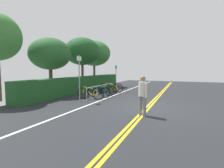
% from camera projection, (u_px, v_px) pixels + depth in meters
% --- Properties ---
extents(ground_plane, '(37.68, 13.58, 0.05)m').
position_uv_depth(ground_plane, '(149.00, 107.00, 8.37)').
color(ground_plane, '#232628').
extents(centre_line_yellow_inner, '(33.92, 0.10, 0.00)m').
position_uv_depth(centre_line_yellow_inner, '(150.00, 107.00, 8.33)').
color(centre_line_yellow_inner, gold).
rests_on(centre_line_yellow_inner, ground_plane).
extents(centre_line_yellow_outer, '(33.92, 0.10, 0.00)m').
position_uv_depth(centre_line_yellow_outer, '(147.00, 107.00, 8.39)').
color(centre_line_yellow_outer, gold).
rests_on(centre_line_yellow_outer, ground_plane).
extents(bike_lane_stripe_white, '(33.92, 0.12, 0.00)m').
position_uv_depth(bike_lane_stripe_white, '(96.00, 102.00, 9.48)').
color(bike_lane_stripe_white, white).
rests_on(bike_lane_stripe_white, ground_plane).
extents(bike_rack, '(3.94, 0.05, 0.73)m').
position_uv_depth(bike_rack, '(101.00, 88.00, 11.86)').
color(bike_rack, '#9EA0A5').
rests_on(bike_rack, ground_plane).
extents(bicycle_0, '(0.46, 1.74, 0.78)m').
position_uv_depth(bicycle_0, '(91.00, 93.00, 10.47)').
color(bicycle_0, black).
rests_on(bicycle_0, ground_plane).
extents(bicycle_1, '(0.46, 1.76, 0.71)m').
position_uv_depth(bicycle_1, '(99.00, 92.00, 11.24)').
color(bicycle_1, black).
rests_on(bicycle_1, ground_plane).
extents(bicycle_2, '(0.48, 1.71, 0.72)m').
position_uv_depth(bicycle_2, '(103.00, 91.00, 11.89)').
color(bicycle_2, black).
rests_on(bicycle_2, ground_plane).
extents(bicycle_3, '(0.51, 1.62, 0.68)m').
position_uv_depth(bicycle_3, '(107.00, 90.00, 12.53)').
color(bicycle_3, black).
rests_on(bicycle_3, ground_plane).
extents(bicycle_4, '(0.57, 1.80, 0.79)m').
position_uv_depth(bicycle_4, '(111.00, 88.00, 13.14)').
color(bicycle_4, black).
rests_on(bicycle_4, ground_plane).
extents(pedestrian, '(0.35, 0.39, 1.57)m').
position_uv_depth(pedestrian, '(143.00, 93.00, 6.68)').
color(pedestrian, slate).
rests_on(pedestrian, ground_plane).
extents(sign_post_near, '(0.36, 0.06, 2.60)m').
position_uv_depth(sign_post_near, '(79.00, 74.00, 9.63)').
color(sign_post_near, gray).
rests_on(sign_post_near, ground_plane).
extents(sign_post_far, '(0.36, 0.06, 2.16)m').
position_uv_depth(sign_post_far, '(116.00, 75.00, 14.21)').
color(sign_post_far, gray).
rests_on(sign_post_far, ground_plane).
extents(hedge_backdrop, '(12.89, 0.83, 1.23)m').
position_uv_depth(hedge_backdrop, '(83.00, 84.00, 14.14)').
color(hedge_backdrop, '#1C4C21').
rests_on(hedge_backdrop, ground_plane).
extents(tree_mid, '(2.92, 2.92, 4.02)m').
position_uv_depth(tree_mid, '(50.00, 54.00, 12.15)').
color(tree_mid, '#473323').
rests_on(tree_mid, ground_plane).
extents(tree_far_right, '(3.17, 3.17, 4.63)m').
position_uv_depth(tree_far_right, '(82.00, 52.00, 15.38)').
color(tree_far_right, '#473323').
rests_on(tree_far_right, ground_plane).
extents(tree_extra, '(3.40, 3.40, 4.78)m').
position_uv_depth(tree_extra, '(94.00, 53.00, 17.95)').
color(tree_extra, brown).
rests_on(tree_extra, ground_plane).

